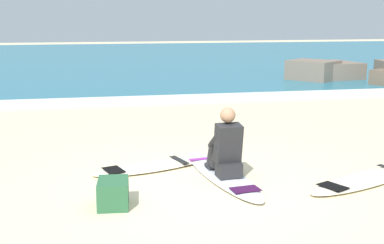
{
  "coord_description": "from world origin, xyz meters",
  "views": [
    {
      "loc": [
        -1.46,
        -6.32,
        2.22
      ],
      "look_at": [
        0.18,
        1.65,
        0.55
      ],
      "focal_mm": 48.3,
      "sensor_mm": 36.0,
      "label": 1
    }
  ],
  "objects_px": {
    "surfboard_spare_far": "(366,179)",
    "surfboard_spare_near": "(149,167)",
    "beach_bag": "(113,193)",
    "surfer_seated": "(226,149)",
    "surfboard_main": "(222,174)"
  },
  "relations": [
    {
      "from": "surfer_seated",
      "to": "surfboard_spare_near",
      "type": "height_order",
      "value": "surfer_seated"
    },
    {
      "from": "surfboard_spare_near",
      "to": "surfboard_spare_far",
      "type": "relative_size",
      "value": 0.82
    },
    {
      "from": "surfboard_spare_far",
      "to": "beach_bag",
      "type": "bearing_deg",
      "value": -175.91
    },
    {
      "from": "surfboard_main",
      "to": "surfboard_spare_far",
      "type": "relative_size",
      "value": 1.15
    },
    {
      "from": "surfboard_spare_near",
      "to": "surfboard_spare_far",
      "type": "bearing_deg",
      "value": -22.59
    },
    {
      "from": "surfboard_spare_near",
      "to": "surfboard_main",
      "type": "bearing_deg",
      "value": -30.31
    },
    {
      "from": "surfboard_spare_far",
      "to": "surfboard_spare_near",
      "type": "bearing_deg",
      "value": 157.41
    },
    {
      "from": "surfboard_spare_near",
      "to": "beach_bag",
      "type": "relative_size",
      "value": 3.84
    },
    {
      "from": "surfer_seated",
      "to": "beach_bag",
      "type": "height_order",
      "value": "surfer_seated"
    },
    {
      "from": "surfboard_spare_near",
      "to": "surfer_seated",
      "type": "bearing_deg",
      "value": -35.39
    },
    {
      "from": "surfboard_main",
      "to": "beach_bag",
      "type": "xyz_separation_m",
      "value": [
        -1.56,
        -0.87,
        0.12
      ]
    },
    {
      "from": "surfer_seated",
      "to": "surfboard_spare_far",
      "type": "height_order",
      "value": "surfer_seated"
    },
    {
      "from": "surfboard_spare_far",
      "to": "beach_bag",
      "type": "relative_size",
      "value": 4.66
    },
    {
      "from": "surfer_seated",
      "to": "beach_bag",
      "type": "xyz_separation_m",
      "value": [
        -1.58,
        -0.73,
        -0.28
      ]
    },
    {
      "from": "surfboard_main",
      "to": "surfer_seated",
      "type": "xyz_separation_m",
      "value": [
        0.02,
        -0.14,
        0.4
      ]
    }
  ]
}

